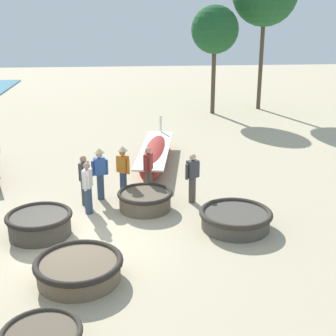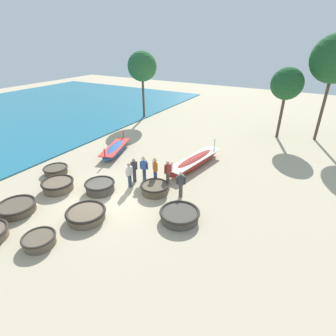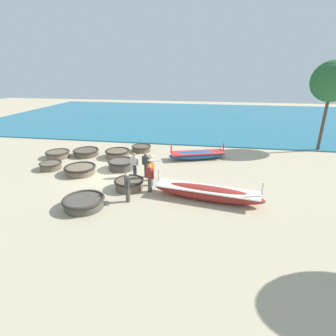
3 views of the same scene
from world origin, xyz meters
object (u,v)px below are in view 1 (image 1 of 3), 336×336
at_px(coracle_weathered, 145,200).
at_px(fisherman_standing_right, 123,168).
at_px(fisherman_by_coracle, 192,177).
at_px(coracle_center, 79,268).
at_px(fisherman_standing_left, 84,179).
at_px(coracle_front_left, 236,218).
at_px(fisherman_hauling, 148,169).
at_px(fisherman_with_hat, 88,187).
at_px(fisherman_crouching, 100,170).
at_px(coracle_far_right, 40,223).
at_px(long_boat_red_hull, 155,154).
at_px(tree_tall_back, 215,30).

xyz_separation_m(coracle_weathered, fisherman_standing_right, (-0.64, 1.09, 0.65)).
xyz_separation_m(fisherman_standing_right, fisherman_by_coracle, (2.12, -0.69, -0.12)).
relative_size(coracle_center, fisherman_standing_left, 1.26).
height_order(coracle_center, fisherman_standing_right, fisherman_standing_right).
height_order(coracle_front_left, fisherman_hauling, fisherman_hauling).
height_order(coracle_front_left, coracle_center, coracle_center).
bearing_deg(fisherman_with_hat, fisherman_crouching, 74.27).
bearing_deg(coracle_far_right, fisherman_with_hat, 47.10).
distance_m(fisherman_standing_right, fisherman_crouching, 0.73).
distance_m(fisherman_standing_right, fisherman_by_coracle, 2.23).
relative_size(coracle_far_right, fisherman_standing_right, 1.05).
xyz_separation_m(coracle_center, long_boat_red_hull, (2.23, 8.07, 0.10)).
bearing_deg(fisherman_crouching, fisherman_standing_left, -137.61).
bearing_deg(coracle_front_left, fisherman_standing_left, 154.22).
xyz_separation_m(coracle_far_right, tree_tall_back, (7.41, 14.93, 4.30)).
bearing_deg(coracle_far_right, coracle_weathered, 26.83).
height_order(coracle_center, fisherman_by_coracle, fisherman_by_coracle).
height_order(coracle_weathered, fisherman_standing_left, fisherman_standing_left).
height_order(coracle_front_left, coracle_far_right, coracle_far_right).
height_order(coracle_front_left, coracle_weathered, coracle_weathered).
bearing_deg(coracle_front_left, fisherman_standing_right, 139.40).
distance_m(coracle_far_right, fisherman_by_coracle, 4.74).
bearing_deg(fisherman_standing_left, coracle_center, -87.76).
bearing_deg(fisherman_standing_right, fisherman_standing_left, -153.95).
relative_size(coracle_center, fisherman_with_hat, 1.26).
bearing_deg(fisherman_by_coracle, coracle_front_left, -64.28).
bearing_deg(fisherman_hauling, fisherman_by_coracle, -32.44).
distance_m(coracle_front_left, fisherman_crouching, 4.53).
relative_size(coracle_center, fisherman_hauling, 1.26).
bearing_deg(long_boat_red_hull, coracle_far_right, -120.96).
distance_m(fisherman_by_coracle, fisherman_with_hat, 3.19).
relative_size(long_boat_red_hull, fisherman_standing_left, 3.66).
bearing_deg(tree_tall_back, coracle_front_left, -98.18).
distance_m(coracle_front_left, fisherman_by_coracle, 2.19).
distance_m(coracle_center, fisherman_with_hat, 3.65).
xyz_separation_m(fisherman_with_hat, tree_tall_back, (6.22, 13.64, 3.80)).
bearing_deg(coracle_front_left, coracle_far_right, 179.24).
xyz_separation_m(coracle_center, fisherman_standing_right, (1.00, 4.85, 0.68)).
bearing_deg(long_boat_red_hull, fisherman_crouching, -119.97).
bearing_deg(coracle_center, coracle_front_left, 29.05).
distance_m(coracle_center, coracle_weathered, 4.10).
xyz_separation_m(coracle_front_left, coracle_far_right, (-5.26, 0.07, 0.06)).
xyz_separation_m(coracle_front_left, fisherman_with_hat, (-4.06, 1.36, 0.56)).
height_order(long_boat_red_hull, fisherman_standing_right, fisherman_standing_right).
height_order(fisherman_standing_left, fisherman_hauling, same).
relative_size(fisherman_hauling, fisherman_with_hat, 1.00).
bearing_deg(tree_tall_back, fisherman_with_hat, -114.50).
distance_m(coracle_center, fisherman_hauling, 5.34).
relative_size(fisherman_hauling, tree_tall_back, 0.26).
height_order(long_boat_red_hull, tree_tall_back, tree_tall_back).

